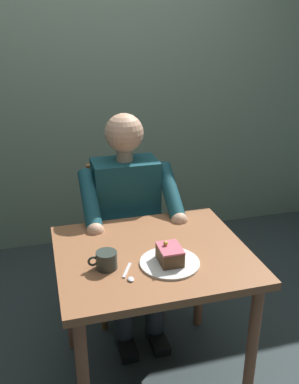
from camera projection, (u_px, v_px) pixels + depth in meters
name	position (u px, v px, depth m)	size (l,w,h in m)	color
ground_plane	(152.00, 374.00, 2.16)	(14.00, 14.00, 0.00)	#333D3F
cafe_rear_panel	(93.00, 49.00, 3.00)	(6.40, 0.12, 3.00)	gray
dining_table	(153.00, 271.00, 1.92)	(0.86, 0.73, 0.73)	#915B38
chair	(123.00, 231.00, 2.56)	(0.42, 0.42, 0.90)	brown
seated_person	(129.00, 221.00, 2.34)	(0.53, 0.58, 1.24)	#164651
dessert_plate	(170.00, 263.00, 1.78)	(0.26, 0.26, 0.01)	white
cake_slice	(170.00, 254.00, 1.77)	(0.09, 0.12, 0.09)	brown
coffee_cup	(106.00, 260.00, 1.74)	(0.12, 0.09, 0.08)	#313934
dessert_spoon	(129.00, 275.00, 1.70)	(0.06, 0.14, 0.01)	silver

